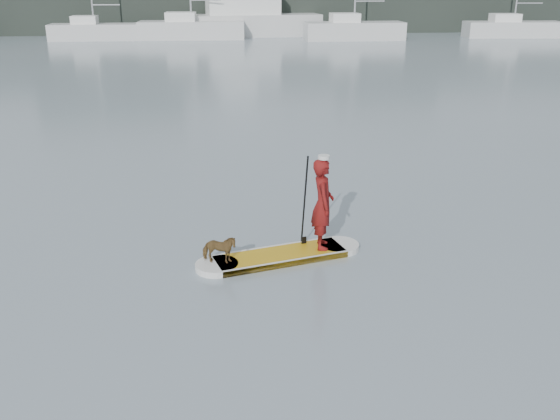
{
  "coord_description": "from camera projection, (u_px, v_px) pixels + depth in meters",
  "views": [
    {
      "loc": [
        0.49,
        -10.34,
        5.07
      ],
      "look_at": [
        1.57,
        0.45,
        1.0
      ],
      "focal_mm": 40.0,
      "sensor_mm": 36.0,
      "label": 1
    }
  ],
  "objects": [
    {
      "name": "sailboat_d",
      "position": [
        191.0,
        28.0,
        53.45
      ],
      "size": [
        9.07,
        3.14,
        13.21
      ],
      "rotation": [
        0.0,
        0.0,
        -0.04
      ],
      "color": "silver",
      "rests_on": "ground"
    },
    {
      "name": "dog",
      "position": [
        219.0,
        249.0,
        11.39
      ],
      "size": [
        0.68,
        0.39,
        0.54
      ],
      "primitive_type": "imported",
      "rotation": [
        0.0,
        0.0,
        1.41
      ],
      "color": "#51351B",
      "rests_on": "paddleboard"
    },
    {
      "name": "sailboat_c",
      "position": [
        94.0,
        30.0,
        52.72
      ],
      "size": [
        7.44,
        2.57,
        10.63
      ],
      "rotation": [
        0.0,
        0.0,
        0.01
      ],
      "color": "silver",
      "rests_on": "ground"
    },
    {
      "name": "paddle",
      "position": [
        304.0,
        211.0,
        12.08
      ],
      "size": [
        0.11,
        0.3,
        2.0
      ],
      "rotation": [
        0.0,
        0.0,
        0.27
      ],
      "color": "black",
      "rests_on": "ground"
    },
    {
      "name": "sailboat_e",
      "position": [
        353.0,
        29.0,
        52.82
      ],
      "size": [
        8.41,
        2.88,
        12.13
      ],
      "rotation": [
        0.0,
        0.0,
        0.02
      ],
      "color": "silver",
      "rests_on": "ground"
    },
    {
      "name": "sailboat_f",
      "position": [
        513.0,
        27.0,
        55.09
      ],
      "size": [
        8.64,
        3.1,
        12.7
      ],
      "rotation": [
        0.0,
        0.0,
        -0.07
      ],
      "color": "silver",
      "rests_on": "ground"
    },
    {
      "name": "motor_yacht_a",
      "position": [
        250.0,
        14.0,
        55.73
      ],
      "size": [
        11.93,
        5.16,
        6.92
      ],
      "rotation": [
        0.0,
        0.0,
        0.14
      ],
      "color": "silver",
      "rests_on": "ground"
    },
    {
      "name": "ground",
      "position": [
        197.0,
        273.0,
        11.37
      ],
      "size": [
        140.0,
        140.0,
        0.0
      ],
      "primitive_type": "plane",
      "color": "slate",
      "rests_on": "ground"
    },
    {
      "name": "paddler",
      "position": [
        323.0,
        204.0,
        11.87
      ],
      "size": [
        0.47,
        0.67,
        1.77
      ],
      "primitive_type": "imported",
      "rotation": [
        0.0,
        0.0,
        1.5
      ],
      "color": "maroon",
      "rests_on": "paddleboard"
    },
    {
      "name": "shore_mass",
      "position": [
        209.0,
        0.0,
        59.69
      ],
      "size": [
        90.0,
        6.0,
        6.0
      ],
      "primitive_type": "cube",
      "color": "black",
      "rests_on": "ground"
    },
    {
      "name": "paddleboard",
      "position": [
        280.0,
        256.0,
        11.91
      ],
      "size": [
        3.21,
        1.46,
        0.12
      ],
      "rotation": [
        0.0,
        0.0,
        0.27
      ],
      "color": "#C79312",
      "rests_on": "ground"
    },
    {
      "name": "white_cap",
      "position": [
        324.0,
        157.0,
        11.55
      ],
      "size": [
        0.22,
        0.22,
        0.07
      ],
      "primitive_type": "cylinder",
      "color": "silver",
      "rests_on": "paddler"
    }
  ]
}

